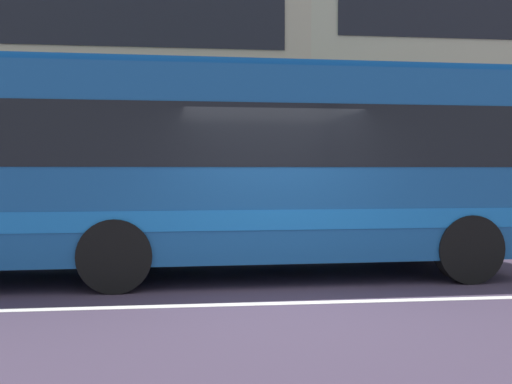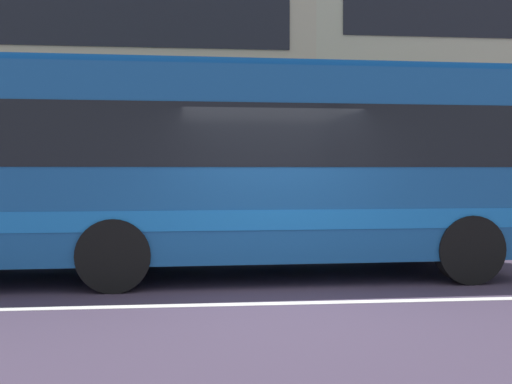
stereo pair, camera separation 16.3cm
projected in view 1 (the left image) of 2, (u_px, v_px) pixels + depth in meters
The scene contains 5 objects.
ground_plane at pixel (286, 303), 7.15m from camera, with size 160.00×160.00×0.00m, color #403448.
lane_centre_line at pixel (286, 303), 7.15m from camera, with size 60.00×0.16×0.01m, color silver.
hedge_row_far at pixel (89, 227), 12.05m from camera, with size 15.07×1.10×0.92m, color #2A6029.
apartment_block_left at pixel (17, 70), 21.14m from camera, with size 19.63×11.05×10.64m.
transit_bus at pixel (166, 162), 8.93m from camera, with size 10.84×2.76×3.21m.
Camera 1 is at (-1.16, -7.01, 1.65)m, focal length 40.62 mm.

